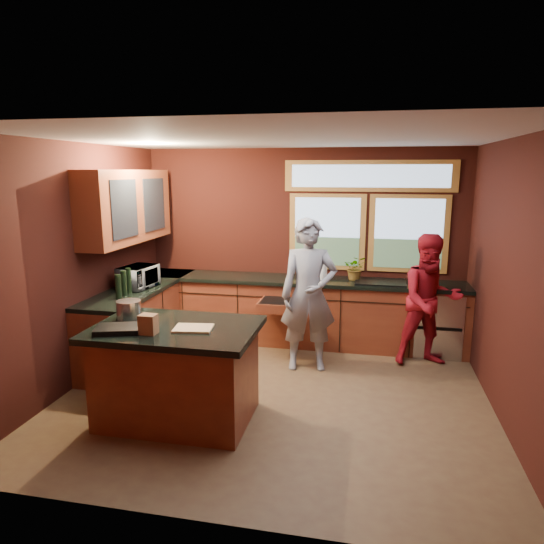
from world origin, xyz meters
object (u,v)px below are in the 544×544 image
(person_grey, at_px, (309,295))
(island, at_px, (177,372))
(cutting_board, at_px, (193,328))
(person_red, at_px, (430,301))
(stock_pot, at_px, (129,310))

(person_grey, bearing_deg, island, -136.32)
(person_grey, xyz_separation_m, cutting_board, (-0.88, -1.55, 0.03))
(person_red, bearing_deg, person_grey, -179.99)
(cutting_board, bearing_deg, stock_pot, 165.07)
(island, height_order, cutting_board, cutting_board)
(person_red, height_order, cutting_board, person_red)
(island, bearing_deg, person_red, 37.26)
(person_red, xyz_separation_m, stock_pot, (-3.08, -1.77, 0.21))
(island, relative_size, person_grey, 0.84)
(cutting_board, bearing_deg, person_grey, 60.54)
(person_grey, bearing_deg, person_red, 5.43)
(person_grey, relative_size, cutting_board, 5.29)
(island, xyz_separation_m, person_grey, (1.08, 1.50, 0.45))
(person_grey, height_order, person_red, person_grey)
(person_grey, bearing_deg, stock_pot, -150.94)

